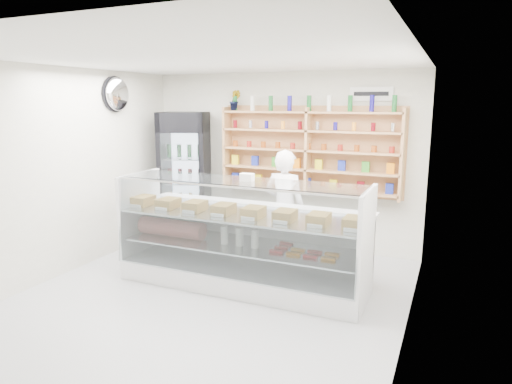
% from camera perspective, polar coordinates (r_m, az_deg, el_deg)
% --- Properties ---
extents(room, '(5.00, 5.00, 5.00)m').
position_cam_1_polar(room, '(5.20, -6.57, 0.77)').
color(room, '#A9A9AE').
rests_on(room, ground).
extents(display_counter, '(3.19, 0.95, 1.39)m').
position_cam_1_polar(display_counter, '(5.92, -1.77, -8.15)').
color(display_counter, white).
rests_on(display_counter, floor).
extents(shop_worker, '(0.65, 0.46, 1.69)m').
position_cam_1_polar(shop_worker, '(6.51, 3.60, -2.07)').
color(shop_worker, white).
rests_on(shop_worker, floor).
extents(drinks_cooler, '(0.98, 0.97, 2.17)m').
position_cam_1_polar(drinks_cooler, '(7.88, -8.78, 1.97)').
color(drinks_cooler, black).
rests_on(drinks_cooler, floor).
extents(wall_shelving, '(2.84, 0.28, 1.33)m').
position_cam_1_polar(wall_shelving, '(7.11, 6.52, 5.15)').
color(wall_shelving, tan).
rests_on(wall_shelving, back_wall).
extents(potted_plant, '(0.21, 0.19, 0.33)m').
position_cam_1_polar(potted_plant, '(7.54, -2.65, 11.38)').
color(potted_plant, '#1E6626').
rests_on(potted_plant, wall_shelving).
extents(security_mirror, '(0.15, 0.50, 0.50)m').
position_cam_1_polar(security_mirror, '(7.36, -16.93, 11.63)').
color(security_mirror, silver).
rests_on(security_mirror, left_wall).
extents(wall_sign, '(0.62, 0.03, 0.20)m').
position_cam_1_polar(wall_sign, '(6.99, 14.22, 11.81)').
color(wall_sign, white).
rests_on(wall_sign, back_wall).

